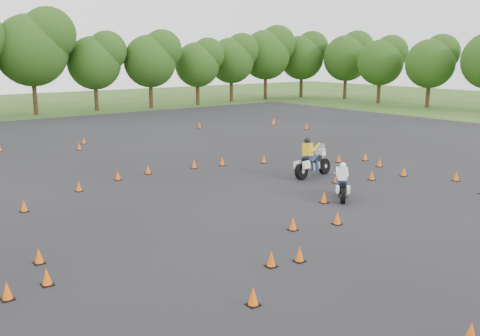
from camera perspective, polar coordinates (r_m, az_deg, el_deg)
The scene contains 6 objects.
ground at distance 20.11m, azimuth 7.02°, elevation -5.25°, with size 140.00×140.00×0.00m, color #2D5119.
asphalt_pad at distance 24.55m, azimuth -2.86°, elevation -1.95°, with size 62.00×62.00×0.00m, color black.
treeline at distance 50.37m, azimuth -20.69°, elevation 9.77°, with size 87.06×32.46×10.83m.
traffic_cones at distance 24.20m, azimuth -2.34°, elevation -1.60°, with size 36.81×32.79×0.45m.
rider_yellow at distance 26.44m, azimuth 7.92°, elevation 1.17°, with size 2.56×0.79×1.98m, color gold, non-canonical shape.
rider_white at distance 22.68m, azimuth 10.82°, elevation -1.28°, with size 2.05×0.63×1.58m, color silver, non-canonical shape.
Camera 1 is at (-13.58, -13.56, 6.00)m, focal length 40.00 mm.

